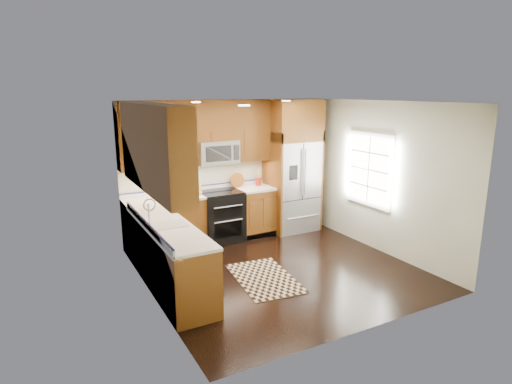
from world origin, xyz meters
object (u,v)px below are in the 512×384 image
utensil_crock (258,180)px  rug (264,278)px  range (221,216)px  refrigerator (293,166)px  knife_block (197,188)px

utensil_crock → rug: bearing=-116.3°
range → refrigerator: refrigerator is taller
rug → utensil_crock: bearing=70.6°
utensil_crock → refrigerator: bearing=-14.9°
rug → utensil_crock: utensil_crock is taller
rug → knife_block: (-0.32, 1.89, 1.05)m
refrigerator → knife_block: 2.01m
range → utensil_crock: size_ratio=2.98×
range → knife_block: knife_block is taller
knife_block → range: bearing=-3.8°
utensil_crock → knife_block: bearing=-175.1°
range → refrigerator: size_ratio=0.36×
rug → knife_block: 2.19m
range → refrigerator: 1.76m
range → rug: range is taller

